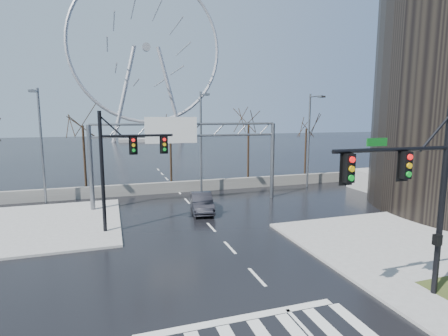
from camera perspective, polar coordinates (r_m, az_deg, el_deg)
name	(u,v)px	position (r m, az deg, el deg)	size (l,w,h in m)	color
ground	(257,277)	(17.64, 5.41, -17.29)	(260.00, 260.00, 0.00)	black
sidewalk_right_ext	(392,239)	(24.51, 25.76, -10.43)	(12.00, 10.00, 0.15)	gray
sidewalk_far	(46,224)	(27.99, -27.03, -8.21)	(10.00, 12.00, 0.15)	gray
barrier_wall	(179,187)	(35.85, -7.40, -3.06)	(52.00, 0.50, 1.10)	slate
signal_mast_near	(419,187)	(15.87, 29.19, -2.72)	(5.52, 0.41, 8.00)	black
signal_mast_far	(120,160)	(23.68, -16.61, 1.25)	(4.72, 0.41, 8.00)	black
sign_gantry	(184,145)	(30.22, -6.48, 3.69)	(16.36, 0.40, 7.60)	slate
streetlight_left	(40,138)	(33.23, -27.79, 4.42)	(0.50, 2.55, 10.00)	slate
streetlight_mid	(202,135)	(33.82, -3.64, 5.43)	(0.50, 2.55, 10.00)	slate
streetlight_right	(311,133)	(38.60, 13.96, 5.57)	(0.50, 2.55, 10.00)	slate
tree_left	(83,133)	(38.17, -22.02, 5.31)	(3.75, 3.75, 7.50)	black
tree_center	(170,139)	(39.65, -8.74, 4.75)	(3.25, 3.25, 6.50)	black
tree_right	(248,129)	(41.08, 4.02, 6.41)	(3.90, 3.90, 7.80)	black
tree_far_right	(306,134)	(45.16, 13.26, 5.37)	(3.40, 3.40, 6.80)	black
ferris_wheel	(146,54)	(111.68, -12.55, 17.76)	(45.00, 6.00, 50.91)	gray
car	(202,202)	(28.39, -3.67, -5.63)	(1.61, 4.62, 1.52)	black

